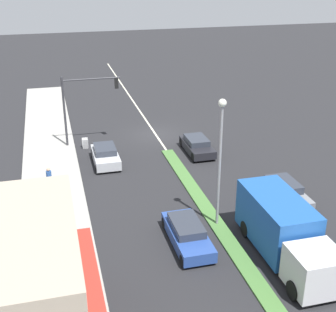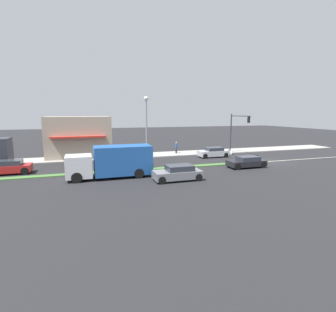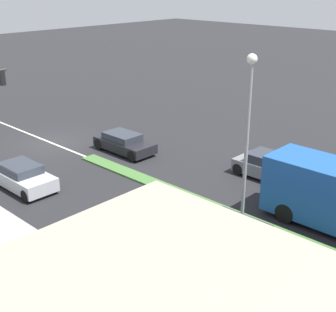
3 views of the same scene
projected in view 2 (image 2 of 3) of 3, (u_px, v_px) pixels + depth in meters
ground_plane at (122, 171)px, 26.35m from camera, size 160.00×160.00×0.00m
sidewalk_right at (108, 157)px, 34.63m from camera, size 4.00×73.00×0.12m
median_strip at (21, 178)px, 23.60m from camera, size 0.90×46.00×0.10m
lane_marking_center at (270, 161)px, 31.84m from camera, size 0.16×60.00×0.01m
building_corner_store at (79, 136)px, 35.06m from camera, size 6.65×8.11×5.24m
traffic_signal_main at (237, 127)px, 36.66m from camera, size 4.59×0.34×5.60m
street_lamp at (146, 123)px, 26.38m from camera, size 0.44×0.44×7.37m
pedestrian at (176, 147)px, 37.54m from camera, size 0.34×0.34×1.62m
warning_aframe_sign at (230, 152)px, 37.03m from camera, size 0.45×0.53×0.84m
delivery_truck at (113, 161)px, 23.73m from camera, size 2.44×7.50×2.87m
hatchback_red at (6, 168)px, 25.03m from camera, size 1.79×4.59×1.34m
sedan_dark at (247, 162)px, 28.20m from camera, size 1.81×4.07×1.21m
suv_grey at (178, 173)px, 22.84m from camera, size 1.91×4.15×1.33m
sedan_silver at (213, 152)px, 34.87m from camera, size 1.79×3.87×1.30m
coupe_blue at (130, 161)px, 28.70m from camera, size 1.77×4.53×1.23m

